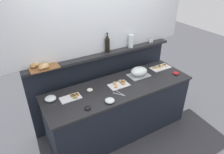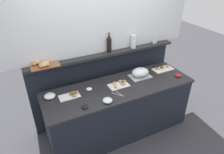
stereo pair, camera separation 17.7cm
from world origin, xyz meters
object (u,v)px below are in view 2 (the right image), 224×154
condiment_bowl_dark (85,107)px  water_carafe (133,41)px  sandwich_platter_side (119,85)px  condiment_bowl_teal (178,75)px  bread_basket (43,64)px  sandwich_platter_front (163,69)px  serving_tongs (118,94)px  pepper_shaker (156,41)px  serving_cloche (140,73)px  salt_shaker (154,41)px  glass_bowl_medium (50,96)px  condiment_bowl_red (89,89)px  glass_bowl_large (108,100)px  sandwich_platter_rear (71,95)px  wine_bottle_dark (109,43)px

condiment_bowl_dark → water_carafe: 1.44m
sandwich_platter_side → condiment_bowl_teal: 1.01m
sandwich_platter_side → bread_basket: bread_basket is taller
sandwich_platter_front → serving_tongs: bearing=-163.1°
bread_basket → pepper_shaker: bearing=0.3°
serving_tongs → condiment_bowl_dark: bearing=-172.7°
condiment_bowl_dark → serving_cloche: bearing=18.1°
sandwich_platter_front → condiment_bowl_teal: (0.07, -0.30, 0.01)m
serving_cloche → salt_shaker: bearing=36.0°
glass_bowl_medium → pepper_shaker: bearing=8.5°
condiment_bowl_red → water_carafe: 1.12m
sandwich_platter_front → salt_shaker: bearing=89.6°
sandwich_platter_front → serving_tongs: sandwich_platter_front is taller
sandwich_platter_side → pepper_shaker: 1.14m
serving_tongs → water_carafe: bearing=46.2°
bread_basket → water_carafe: water_carafe is taller
condiment_bowl_teal → bread_basket: (-2.00, 0.62, 0.38)m
sandwich_platter_front → water_carafe: (-0.42, 0.33, 0.46)m
condiment_bowl_teal → salt_shaker: bearing=96.5°
condiment_bowl_teal → pepper_shaker: size_ratio=1.19×
glass_bowl_large → serving_tongs: size_ratio=0.73×
glass_bowl_medium → salt_shaker: bearing=8.7°
sandwich_platter_rear → salt_shaker: size_ratio=3.35×
serving_tongs → glass_bowl_large: bearing=-157.4°
condiment_bowl_teal → wine_bottle_dark: wine_bottle_dark is taller
serving_cloche → condiment_bowl_dark: size_ratio=3.95×
sandwich_platter_rear → wine_bottle_dark: 1.03m
serving_tongs → salt_shaker: 1.30m
sandwich_platter_rear → glass_bowl_large: bearing=-41.0°
sandwich_platter_rear → salt_shaker: bearing=13.2°
sandwich_platter_side → salt_shaker: (0.93, 0.44, 0.39)m
condiment_bowl_red → salt_shaker: size_ratio=1.00×
sandwich_platter_front → wine_bottle_dark: size_ratio=1.15×
wine_bottle_dark → bread_basket: wine_bottle_dark is taller
salt_shaker → bread_basket: 1.93m
glass_bowl_large → water_carafe: water_carafe is taller
condiment_bowl_dark → salt_shaker: 1.78m
sandwich_platter_front → water_carafe: 0.71m
glass_bowl_large → sandwich_platter_rear: bearing=139.0°
condiment_bowl_teal → bread_basket: 2.13m
glass_bowl_large → serving_tongs: (0.22, 0.09, -0.02)m
glass_bowl_medium → salt_shaker: (1.94, 0.30, 0.38)m
condiment_bowl_red → water_carafe: bearing=20.4°
sandwich_platter_side → sandwich_platter_rear: 0.74m
sandwich_platter_side → water_carafe: bearing=41.7°
glass_bowl_large → pepper_shaker: pepper_shaker is taller
condiment_bowl_red → condiment_bowl_teal: (1.45, -0.28, 0.00)m
glass_bowl_medium → condiment_bowl_red: (0.56, -0.06, -0.01)m
sandwich_platter_side → glass_bowl_medium: bearing=171.8°
serving_cloche → condiment_bowl_dark: serving_cloche is taller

